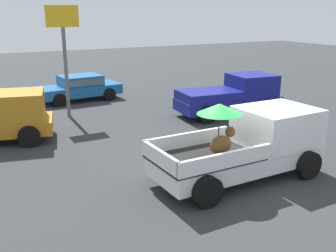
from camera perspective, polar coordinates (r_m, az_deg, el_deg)
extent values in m
plane|color=#2D3033|center=(11.60, 9.95, -7.39)|extent=(80.00, 80.00, 0.00)
cylinder|color=black|center=(13.23, 13.25, -2.72)|extent=(0.80, 0.29, 0.80)
cylinder|color=black|center=(11.97, 19.58, -5.31)|extent=(0.80, 0.29, 0.80)
cylinder|color=black|center=(11.27, -0.09, -5.66)|extent=(0.80, 0.29, 0.80)
cylinder|color=black|center=(9.75, 5.65, -9.39)|extent=(0.80, 0.29, 0.80)
cube|color=white|center=(11.39, 10.09, -4.77)|extent=(5.03, 1.89, 0.50)
cube|color=white|center=(12.05, 15.44, 0.03)|extent=(2.13, 1.90, 1.08)
cube|color=#4C606B|center=(12.71, 18.72, 1.51)|extent=(0.09, 1.72, 0.64)
cube|color=black|center=(10.63, 5.34, -4.51)|extent=(2.83, 1.89, 0.06)
cube|color=white|center=(11.28, 2.72, -1.99)|extent=(2.80, 0.15, 0.40)
cube|color=white|center=(9.86, 8.43, -4.89)|extent=(2.80, 0.15, 0.40)
cube|color=white|center=(9.88, -1.10, -4.65)|extent=(0.13, 1.84, 0.40)
ellipsoid|color=brown|center=(10.75, 7.61, -2.71)|extent=(0.69, 0.33, 0.52)
sphere|color=brown|center=(10.83, 8.95, -0.84)|extent=(0.28, 0.28, 0.28)
cone|color=brown|center=(10.85, 8.72, -0.03)|extent=(0.09, 0.09, 0.12)
cone|color=brown|center=(10.73, 9.24, -0.24)|extent=(0.09, 0.09, 0.12)
cylinder|color=black|center=(10.62, 7.31, -1.10)|extent=(0.03, 0.03, 1.17)
cone|color=#19722D|center=(10.43, 7.44, 2.48)|extent=(1.22, 1.22, 0.28)
cylinder|color=black|center=(16.49, -18.99, 0.51)|extent=(0.80, 0.43, 0.76)
cylinder|color=black|center=(14.67, -19.40, -1.43)|extent=(0.80, 0.43, 0.76)
cube|color=#B27219|center=(15.39, -20.98, 2.77)|extent=(2.27, 2.19, 1.00)
cylinder|color=black|center=(20.02, 11.24, 3.77)|extent=(0.78, 0.34, 0.76)
cylinder|color=black|center=(18.51, 14.47, 2.55)|extent=(0.78, 0.34, 0.76)
cylinder|color=black|center=(18.46, 2.92, 3.02)|extent=(0.78, 0.34, 0.76)
cylinder|color=black|center=(16.82, 5.69, 1.63)|extent=(0.78, 0.34, 0.76)
cube|color=navy|center=(18.35, 8.73, 3.31)|extent=(4.96, 2.28, 0.50)
cube|color=navy|center=(18.85, 11.97, 5.82)|extent=(2.07, 1.98, 1.00)
cube|color=navy|center=(17.77, 6.02, 4.47)|extent=(2.87, 2.07, 0.40)
cylinder|color=black|center=(20.45, -15.35, 3.62)|extent=(0.67, 0.27, 0.66)
cylinder|color=black|center=(22.11, -16.74, 4.43)|extent=(0.67, 0.27, 0.66)
cylinder|color=black|center=(21.37, -8.44, 4.56)|extent=(0.67, 0.27, 0.66)
cylinder|color=black|center=(22.96, -10.26, 5.29)|extent=(0.67, 0.27, 0.66)
cube|color=#195999|center=(21.64, -12.69, 5.08)|extent=(4.41, 2.06, 0.52)
cube|color=#195999|center=(21.59, -12.53, 6.41)|extent=(2.21, 1.74, 0.56)
cube|color=#4C606B|center=(21.59, -12.53, 6.41)|extent=(2.15, 1.82, 0.32)
cylinder|color=#59595B|center=(18.15, -14.47, 7.41)|extent=(0.16, 0.16, 3.94)
cube|color=gold|center=(17.95, -15.03, 15.05)|extent=(1.40, 0.12, 0.90)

